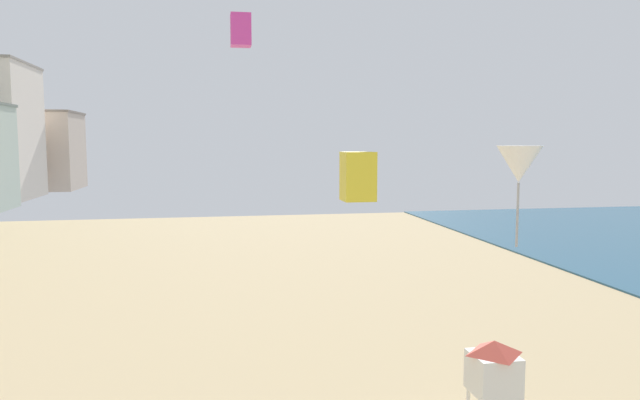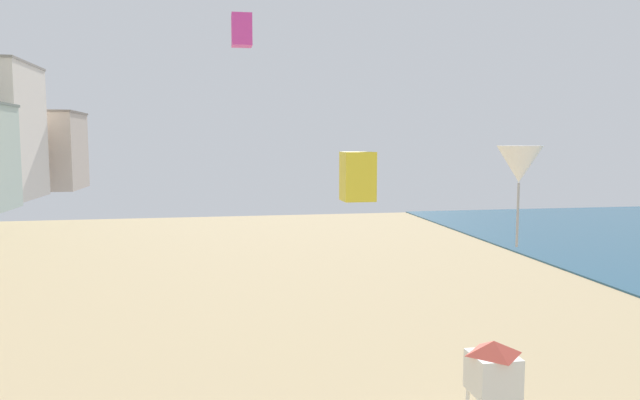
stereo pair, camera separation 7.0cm
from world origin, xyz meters
The scene contains 5 objects.
boardwalk_hotel_furthest centered at (-26.54, 99.86, 6.13)m, with size 15.69×12.57×12.25m.
lifeguard_stand centered at (8.88, 13.76, 1.84)m, with size 1.10×1.10×2.55m.
kite_yellow_box centered at (6.11, 16.82, 6.51)m, with size 0.89×0.89×1.40m.
kite_white_delta_2 centered at (11.71, 17.91, 6.77)m, with size 1.44×1.44×3.28m.
kite_magenta_box centered at (3.68, 33.21, 13.50)m, with size 1.09×1.09×1.71m.
Camera 1 is at (2.00, 0.56, 7.50)m, focal length 32.95 mm.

